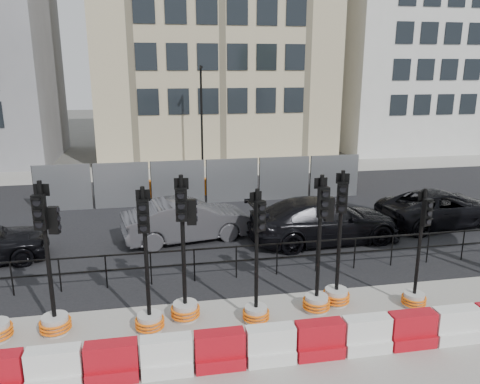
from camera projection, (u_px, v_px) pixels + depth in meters
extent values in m
plane|color=#51514C|center=(244.00, 298.00, 12.33)|extent=(120.00, 120.00, 0.00)
cube|color=gray|center=(272.00, 367.00, 9.48)|extent=(40.00, 6.00, 0.02)
cube|color=black|center=(211.00, 217.00, 18.98)|extent=(40.00, 14.00, 0.03)
cube|color=gray|center=(193.00, 171.00, 27.53)|extent=(40.00, 4.00, 0.02)
cube|color=#C5B690|center=(211.00, 19.00, 31.27)|extent=(15.00, 10.00, 18.00)
cube|color=silver|center=(415.00, 38.00, 34.16)|extent=(12.00, 9.00, 16.00)
cylinder|color=black|center=(12.00, 279.00, 12.29)|extent=(0.04, 0.04, 1.00)
cylinder|color=black|center=(60.00, 276.00, 12.50)|extent=(0.04, 0.04, 1.00)
cylinder|color=black|center=(106.00, 272.00, 12.71)|extent=(0.04, 0.04, 1.00)
cylinder|color=black|center=(151.00, 269.00, 12.92)|extent=(0.04, 0.04, 1.00)
cylinder|color=black|center=(194.00, 266.00, 13.13)|extent=(0.04, 0.04, 1.00)
cylinder|color=black|center=(236.00, 262.00, 13.35)|extent=(0.04, 0.04, 1.00)
cylinder|color=black|center=(277.00, 259.00, 13.56)|extent=(0.04, 0.04, 1.00)
cylinder|color=black|center=(316.00, 256.00, 13.77)|extent=(0.04, 0.04, 1.00)
cylinder|color=black|center=(355.00, 254.00, 13.98)|extent=(0.04, 0.04, 1.00)
cylinder|color=black|center=(392.00, 251.00, 14.19)|extent=(0.04, 0.04, 1.00)
cylinder|color=black|center=(428.00, 248.00, 14.40)|extent=(0.04, 0.04, 1.00)
cylinder|color=black|center=(463.00, 246.00, 14.61)|extent=(0.04, 0.04, 1.00)
cube|color=black|center=(236.00, 247.00, 13.22)|extent=(18.00, 0.04, 0.04)
cube|color=black|center=(236.00, 261.00, 13.33)|extent=(18.00, 0.04, 0.04)
cube|color=gray|center=(63.00, 188.00, 19.57)|extent=(2.30, 0.05, 2.00)
cylinder|color=black|center=(34.00, 189.00, 19.37)|extent=(0.05, 0.05, 2.00)
cube|color=gray|center=(122.00, 186.00, 19.99)|extent=(2.30, 0.05, 2.00)
cylinder|color=black|center=(94.00, 187.00, 19.79)|extent=(0.05, 0.05, 2.00)
cube|color=gray|center=(178.00, 183.00, 20.42)|extent=(2.30, 0.05, 2.00)
cylinder|color=black|center=(151.00, 184.00, 20.21)|extent=(0.05, 0.05, 2.00)
cube|color=gray|center=(232.00, 181.00, 20.84)|extent=(2.30, 0.05, 2.00)
cylinder|color=black|center=(207.00, 182.00, 20.64)|extent=(0.05, 0.05, 2.00)
cube|color=gray|center=(284.00, 179.00, 21.26)|extent=(2.30, 0.05, 2.00)
cylinder|color=black|center=(260.00, 180.00, 21.06)|extent=(0.05, 0.05, 2.00)
cube|color=gray|center=(334.00, 176.00, 21.68)|extent=(2.30, 0.05, 2.00)
cylinder|color=black|center=(310.00, 177.00, 21.48)|extent=(0.05, 0.05, 2.00)
cube|color=orange|center=(116.00, 191.00, 21.50)|extent=(1.00, 0.40, 0.80)
cube|color=orange|center=(160.00, 189.00, 21.86)|extent=(1.00, 0.40, 0.80)
cube|color=orange|center=(202.00, 187.00, 22.21)|extent=(1.00, 0.40, 0.80)
cube|color=orange|center=(243.00, 185.00, 22.56)|extent=(1.00, 0.40, 0.80)
cube|color=orange|center=(283.00, 183.00, 22.91)|extent=(1.00, 0.40, 0.80)
cube|color=orange|center=(322.00, 181.00, 23.26)|extent=(1.00, 0.40, 0.80)
cylinder|color=black|center=(202.00, 121.00, 25.90)|extent=(0.12, 0.12, 6.00)
cube|color=black|center=(201.00, 67.00, 24.91)|extent=(0.12, 0.50, 0.12)
cube|color=white|center=(56.00, 379.00, 8.90)|extent=(1.00, 0.50, 0.30)
cube|color=white|center=(54.00, 361.00, 8.79)|extent=(1.00, 0.35, 0.50)
cube|color=red|center=(113.00, 373.00, 9.08)|extent=(1.00, 0.50, 0.30)
cube|color=red|center=(111.00, 355.00, 8.98)|extent=(1.00, 0.35, 0.50)
cube|color=white|center=(167.00, 366.00, 9.27)|extent=(1.00, 0.50, 0.30)
cube|color=white|center=(167.00, 349.00, 9.16)|extent=(1.00, 0.35, 0.50)
cube|color=red|center=(220.00, 361.00, 9.45)|extent=(1.00, 0.50, 0.30)
cube|color=red|center=(220.00, 343.00, 9.35)|extent=(1.00, 0.35, 0.50)
cube|color=white|center=(270.00, 355.00, 9.63)|extent=(1.00, 0.50, 0.30)
cube|color=white|center=(270.00, 338.00, 9.53)|extent=(1.00, 0.35, 0.50)
cube|color=red|center=(319.00, 350.00, 9.82)|extent=(1.00, 0.50, 0.30)
cube|color=red|center=(319.00, 333.00, 9.72)|extent=(1.00, 0.35, 0.50)
cube|color=white|center=(365.00, 344.00, 10.00)|extent=(1.00, 0.50, 0.30)
cube|color=white|center=(367.00, 328.00, 9.90)|extent=(1.00, 0.35, 0.50)
cube|color=red|center=(410.00, 339.00, 10.19)|extent=(1.00, 0.50, 0.30)
cube|color=red|center=(412.00, 323.00, 10.09)|extent=(1.00, 0.35, 0.50)
cube|color=white|center=(454.00, 335.00, 10.37)|extent=(1.00, 0.50, 0.30)
cube|color=white|center=(456.00, 318.00, 10.27)|extent=(1.00, 0.35, 0.50)
cylinder|color=beige|center=(55.00, 325.00, 10.65)|extent=(0.59, 0.59, 0.44)
torus|color=orange|center=(56.00, 328.00, 10.67)|extent=(0.71, 0.71, 0.05)
torus|color=orange|center=(55.00, 325.00, 10.65)|extent=(0.71, 0.71, 0.05)
torus|color=orange|center=(55.00, 321.00, 10.63)|extent=(0.71, 0.71, 0.05)
cylinder|color=black|center=(47.00, 253.00, 10.20)|extent=(0.10, 0.10, 3.27)
cube|color=black|center=(40.00, 212.00, 9.82)|extent=(0.29, 0.20, 0.76)
cylinder|color=black|center=(39.00, 224.00, 9.80)|extent=(0.17, 0.08, 0.16)
cylinder|color=black|center=(38.00, 213.00, 9.74)|extent=(0.17, 0.08, 0.16)
cylinder|color=black|center=(37.00, 202.00, 9.67)|extent=(0.17, 0.08, 0.16)
cube|color=black|center=(41.00, 190.00, 9.90)|extent=(0.33, 0.09, 0.26)
cube|color=black|center=(54.00, 220.00, 10.00)|extent=(0.24, 0.18, 0.60)
cylinder|color=beige|center=(150.00, 322.00, 10.76)|extent=(0.56, 0.56, 0.42)
torus|color=orange|center=(150.00, 326.00, 10.78)|extent=(0.68, 0.68, 0.05)
torus|color=orange|center=(150.00, 322.00, 10.76)|extent=(0.68, 0.68, 0.05)
torus|color=orange|center=(150.00, 319.00, 10.74)|extent=(0.68, 0.68, 0.05)
cylinder|color=black|center=(146.00, 255.00, 10.33)|extent=(0.09, 0.09, 3.13)
cube|color=black|center=(143.00, 216.00, 9.97)|extent=(0.26, 0.16, 0.73)
cylinder|color=black|center=(144.00, 228.00, 9.95)|extent=(0.16, 0.06, 0.16)
cylinder|color=black|center=(143.00, 218.00, 9.89)|extent=(0.16, 0.06, 0.16)
cylinder|color=black|center=(142.00, 207.00, 9.83)|extent=(0.16, 0.06, 0.16)
cube|color=black|center=(143.00, 195.00, 10.04)|extent=(0.31, 0.05, 0.25)
cylinder|color=beige|center=(185.00, 311.00, 11.24)|extent=(0.59, 0.59, 0.43)
torus|color=orange|center=(185.00, 314.00, 11.27)|extent=(0.70, 0.70, 0.05)
torus|color=orange|center=(185.00, 311.00, 11.24)|extent=(0.70, 0.70, 0.05)
torus|color=orange|center=(185.00, 308.00, 11.22)|extent=(0.70, 0.70, 0.05)
cylinder|color=black|center=(183.00, 244.00, 10.80)|extent=(0.10, 0.10, 3.25)
cube|color=black|center=(181.00, 205.00, 10.42)|extent=(0.28, 0.18, 0.76)
cylinder|color=black|center=(182.00, 216.00, 10.40)|extent=(0.17, 0.07, 0.16)
cylinder|color=black|center=(181.00, 206.00, 10.33)|extent=(0.17, 0.07, 0.16)
cylinder|color=black|center=(181.00, 195.00, 10.27)|extent=(0.17, 0.07, 0.16)
cube|color=black|center=(181.00, 184.00, 10.49)|extent=(0.33, 0.07, 0.26)
cube|color=black|center=(192.00, 212.00, 10.61)|extent=(0.23, 0.17, 0.60)
cylinder|color=beige|center=(256.00, 314.00, 11.13)|extent=(0.54, 0.54, 0.40)
torus|color=orange|center=(256.00, 317.00, 11.16)|extent=(0.65, 0.65, 0.05)
torus|color=orange|center=(256.00, 314.00, 11.13)|extent=(0.65, 0.65, 0.05)
torus|color=orange|center=(256.00, 311.00, 11.11)|extent=(0.65, 0.65, 0.05)
cylinder|color=black|center=(257.00, 252.00, 10.72)|extent=(0.09, 0.09, 2.99)
cube|color=black|center=(260.00, 216.00, 10.39)|extent=(0.27, 0.21, 0.70)
cylinder|color=black|center=(262.00, 226.00, 10.38)|extent=(0.16, 0.10, 0.15)
cylinder|color=black|center=(262.00, 217.00, 10.33)|extent=(0.16, 0.10, 0.15)
cylinder|color=black|center=(262.00, 207.00, 10.27)|extent=(0.16, 0.10, 0.15)
cube|color=black|center=(256.00, 197.00, 10.44)|extent=(0.29, 0.13, 0.24)
cylinder|color=beige|center=(316.00, 303.00, 11.62)|extent=(0.57, 0.57, 0.42)
torus|color=orange|center=(316.00, 306.00, 11.64)|extent=(0.69, 0.69, 0.05)
torus|color=orange|center=(316.00, 303.00, 11.62)|extent=(0.69, 0.69, 0.05)
torus|color=orange|center=(316.00, 300.00, 11.60)|extent=(0.69, 0.69, 0.05)
cylinder|color=black|center=(319.00, 239.00, 11.18)|extent=(0.10, 0.10, 3.18)
cube|color=black|center=(323.00, 203.00, 10.82)|extent=(0.26, 0.17, 0.74)
cylinder|color=black|center=(324.00, 213.00, 10.80)|extent=(0.16, 0.06, 0.16)
cylinder|color=black|center=(325.00, 204.00, 10.74)|extent=(0.16, 0.06, 0.16)
cylinder|color=black|center=(325.00, 194.00, 10.68)|extent=(0.16, 0.06, 0.16)
cube|color=black|center=(321.00, 183.00, 10.89)|extent=(0.32, 0.05, 0.25)
cube|color=black|center=(329.00, 209.00, 11.04)|extent=(0.22, 0.15, 0.58)
cylinder|color=beige|center=(336.00, 297.00, 11.96)|extent=(0.58, 0.58, 0.43)
torus|color=orange|center=(336.00, 300.00, 11.98)|extent=(0.69, 0.69, 0.05)
torus|color=orange|center=(336.00, 297.00, 11.96)|extent=(0.69, 0.69, 0.05)
torus|color=orange|center=(336.00, 294.00, 11.94)|extent=(0.69, 0.69, 0.05)
cylinder|color=black|center=(340.00, 234.00, 11.52)|extent=(0.10, 0.10, 3.20)
cube|color=black|center=(342.00, 198.00, 11.15)|extent=(0.29, 0.23, 0.75)
cylinder|color=black|center=(342.00, 208.00, 11.13)|extent=(0.17, 0.10, 0.16)
cylinder|color=black|center=(342.00, 199.00, 11.07)|extent=(0.17, 0.10, 0.16)
cylinder|color=black|center=(343.00, 189.00, 11.01)|extent=(0.17, 0.10, 0.16)
cube|color=black|center=(343.00, 178.00, 11.22)|extent=(0.31, 0.14, 0.26)
cylinder|color=beige|center=(414.00, 300.00, 11.85)|extent=(0.51, 0.51, 0.38)
torus|color=orange|center=(413.00, 302.00, 11.87)|extent=(0.61, 0.61, 0.05)
torus|color=orange|center=(414.00, 300.00, 11.85)|extent=(0.61, 0.61, 0.05)
torus|color=orange|center=(414.00, 297.00, 11.83)|extent=(0.61, 0.61, 0.05)
cylinder|color=black|center=(420.00, 244.00, 11.46)|extent=(0.08, 0.08, 2.83)
cube|color=black|center=(427.00, 212.00, 11.14)|extent=(0.25, 0.19, 0.66)
cylinder|color=black|center=(428.00, 221.00, 11.13)|extent=(0.15, 0.08, 0.14)
cylinder|color=black|center=(429.00, 213.00, 11.08)|extent=(0.15, 0.08, 0.14)
cylinder|color=black|center=(430.00, 205.00, 11.02)|extent=(0.15, 0.08, 0.14)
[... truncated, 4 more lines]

